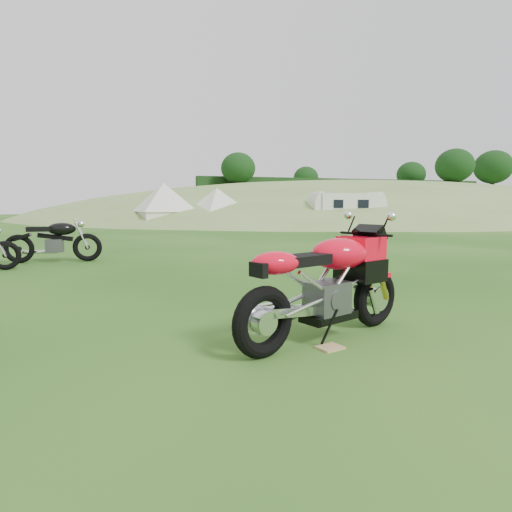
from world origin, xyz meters
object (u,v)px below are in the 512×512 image
object	(u,v)px
vintage_moto_d	(53,239)
tent_mid	(217,206)
plywood_board	(330,347)
tent_left	(164,205)
sport_motorcycle	(326,277)
caravan	(346,210)

from	to	relation	value
vintage_moto_d	tent_mid	bearing A→B (deg)	68.20
plywood_board	vintage_moto_d	bearing A→B (deg)	114.88
tent_left	tent_mid	xyz separation A→B (m)	(3.24, -0.60, -0.09)
sport_motorcycle	vintage_moto_d	distance (m)	8.15
sport_motorcycle	vintage_moto_d	size ratio (longest dim) A/B	1.04
vintage_moto_d	tent_mid	distance (m)	17.13
sport_motorcycle	tent_left	distance (m)	23.40
vintage_moto_d	tent_mid	xyz separation A→B (m)	(7.33, 15.47, 0.68)
sport_motorcycle	tent_left	xyz separation A→B (m)	(0.51, 23.38, 0.67)
sport_motorcycle	vintage_moto_d	xyz separation A→B (m)	(-3.59, 7.31, -0.11)
sport_motorcycle	plywood_board	bearing A→B (deg)	-126.87
sport_motorcycle	caravan	bearing A→B (deg)	39.27
tent_mid	caravan	xyz separation A→B (m)	(7.01, -3.87, -0.21)
plywood_board	tent_left	bearing A→B (deg)	88.59
sport_motorcycle	vintage_moto_d	world-z (taller)	sport_motorcycle
tent_left	caravan	size ratio (longest dim) A/B	0.70
sport_motorcycle	caravan	distance (m)	21.76
tent_left	tent_mid	world-z (taller)	tent_left
tent_left	plywood_board	bearing A→B (deg)	-102.93
tent_mid	caravan	size ratio (longest dim) A/B	0.65
sport_motorcycle	tent_mid	world-z (taller)	tent_mid
vintage_moto_d	tent_mid	world-z (taller)	tent_mid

